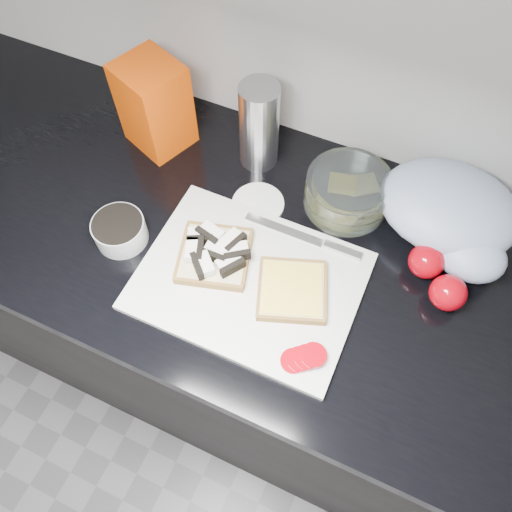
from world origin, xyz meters
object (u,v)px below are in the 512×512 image
(glass_bowl, at_px, (348,192))
(steel_canister, at_px, (259,126))
(bread_bag, at_px, (155,105))

(glass_bowl, relative_size, steel_canister, 0.89)
(bread_bag, relative_size, steel_canister, 1.00)
(glass_bowl, bearing_deg, bread_bag, 179.99)
(glass_bowl, height_order, steel_canister, steel_canister)
(glass_bowl, xyz_separation_m, steel_canister, (-0.21, 0.04, 0.06))
(glass_bowl, distance_m, bread_bag, 0.43)
(glass_bowl, distance_m, steel_canister, 0.22)
(bread_bag, xyz_separation_m, steel_canister, (0.22, 0.04, 0.00))
(bread_bag, distance_m, steel_canister, 0.22)
(glass_bowl, bearing_deg, steel_canister, 170.42)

